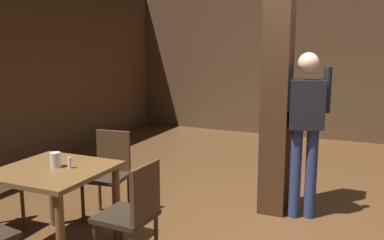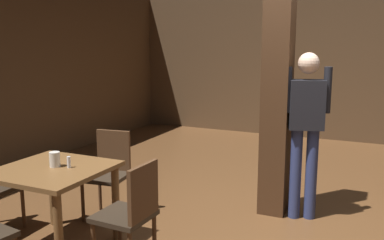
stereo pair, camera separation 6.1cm
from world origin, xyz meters
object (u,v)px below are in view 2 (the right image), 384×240
chair_east (131,211)px  napkin_cup (55,159)px  dining_table (53,182)px  standing_person (306,124)px  chair_north (109,169)px  salt_shaker (69,162)px

chair_east → napkin_cup: chair_east is taller
dining_table → napkin_cup: 0.20m
dining_table → standing_person: bearing=40.7°
chair_north → chair_east: size_ratio=1.00×
napkin_cup → standing_person: standing_person is taller
dining_table → napkin_cup: napkin_cup is taller
chair_north → standing_person: size_ratio=0.52×
chair_east → napkin_cup: (-0.82, 0.07, 0.31)m
standing_person → chair_east: bearing=-122.5°
napkin_cup → salt_shaker: 0.14m
salt_shaker → chair_east: bearing=-8.0°
chair_east → dining_table: bearing=177.4°
napkin_cup → standing_person: 2.45m
chair_east → napkin_cup: bearing=175.2°
dining_table → salt_shaker: salt_shaker is taller
dining_table → chair_east: 0.83m
salt_shaker → napkin_cup: bearing=-168.6°
chair_north → standing_person: 2.08m
standing_person → napkin_cup: bearing=-139.9°
chair_north → dining_table: bearing=-90.0°
napkin_cup → salt_shaker: (0.13, 0.03, -0.02)m
chair_north → salt_shaker: 0.82m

